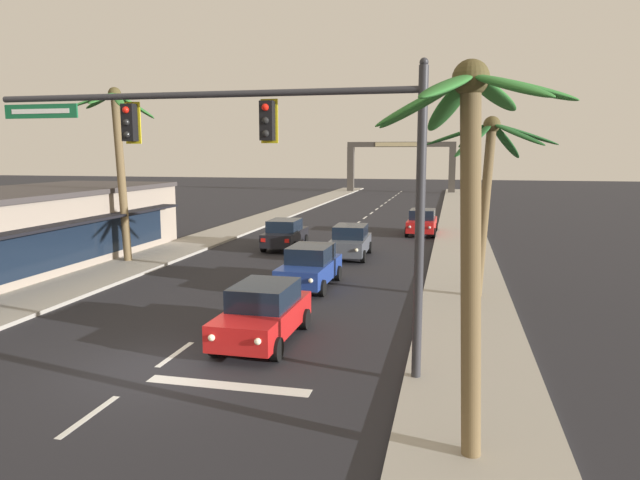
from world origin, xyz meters
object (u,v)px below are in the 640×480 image
sedan_fifth_in_queue (350,241)px  sedan_parked_nearest_kerb (422,222)px  palm_right_second (489,168)px  sedan_lead_at_stop_bar (263,313)px  town_gateway_arch (401,160)px  palm_left_second (119,143)px  sedan_oncoming_far (285,234)px  palm_right_nearest (469,179)px  traffic_signal_mast (276,154)px  storefront_strip_left (2,232)px  sedan_third_in_queue (310,266)px

sedan_fifth_in_queue → sedan_parked_nearest_kerb: size_ratio=1.00×
palm_right_second → sedan_parked_nearest_kerb: bearing=100.5°
sedan_lead_at_stop_bar → palm_right_second: size_ratio=0.67×
sedan_lead_at_stop_bar → town_gateway_arch: town_gateway_arch is taller
palm_left_second → palm_right_second: palm_left_second is taller
sedan_fifth_in_queue → sedan_oncoming_far: bearing=155.3°
sedan_lead_at_stop_bar → palm_right_nearest: (5.46, -5.43, 4.12)m
palm_left_second → town_gateway_arch: 56.05m
traffic_signal_mast → palm_right_nearest: traffic_signal_mast is taller
palm_right_second → storefront_strip_left: 21.40m
palm_left_second → storefront_strip_left: 6.63m
palm_right_nearest → palm_right_second: size_ratio=1.03×
palm_right_second → sedan_lead_at_stop_bar: bearing=-135.0°
traffic_signal_mast → palm_left_second: palm_left_second is taller
palm_left_second → town_gateway_arch: (8.61, 55.37, -1.38)m
sedan_fifth_in_queue → palm_right_nearest: size_ratio=0.65×
storefront_strip_left → town_gateway_arch: size_ratio=1.37×
sedan_oncoming_far → sedan_third_in_queue: bearing=-67.5°
sedan_oncoming_far → palm_right_second: size_ratio=0.67×
palm_right_second → storefront_strip_left: bearing=179.4°
traffic_signal_mast → palm_right_nearest: 5.56m
sedan_oncoming_far → sedan_fifth_in_queue: bearing=-24.7°
sedan_oncoming_far → town_gateway_arch: town_gateway_arch is taller
sedan_oncoming_far → palm_right_second: palm_right_second is taller
palm_right_second → storefront_strip_left: (-21.18, 0.23, -3.04)m
sedan_fifth_in_queue → traffic_signal_mast: bearing=-86.4°
sedan_lead_at_stop_bar → sedan_third_in_queue: bearing=92.9°
sedan_parked_nearest_kerb → traffic_signal_mast: bearing=-94.9°
sedan_oncoming_far → palm_left_second: (-6.55, -5.97, 5.02)m
sedan_lead_at_stop_bar → palm_left_second: size_ratio=0.52×
sedan_oncoming_far → storefront_strip_left: 14.14m
sedan_fifth_in_queue → palm_left_second: bearing=-159.0°
sedan_lead_at_stop_bar → palm_right_nearest: bearing=-44.9°
sedan_fifth_in_queue → sedan_oncoming_far: (-4.11, 1.89, 0.00)m
traffic_signal_mast → sedan_fifth_in_queue: 16.69m
sedan_oncoming_far → sedan_parked_nearest_kerb: bearing=46.3°
palm_right_second → sedan_oncoming_far: bearing=138.0°
sedan_parked_nearest_kerb → storefront_strip_left: size_ratio=0.22×
town_gateway_arch → sedan_third_in_queue: bearing=-88.4°
traffic_signal_mast → palm_left_second: (-11.66, 11.95, 0.49)m
palm_right_nearest → palm_right_second: (0.98, 11.88, -0.09)m
palm_right_second → town_gateway_arch: 59.43m
sedan_third_in_queue → palm_right_second: palm_right_second is taller
palm_right_nearest → palm_left_second: bearing=136.3°
sedan_third_in_queue → palm_right_nearest: (5.82, -12.43, 4.12)m
sedan_parked_nearest_kerb → palm_right_nearest: 29.32m
sedan_third_in_queue → sedan_oncoming_far: size_ratio=1.00×
sedan_third_in_queue → palm_left_second: (-10.24, 2.91, 5.02)m
traffic_signal_mast → sedan_parked_nearest_kerb: traffic_signal_mast is taller
traffic_signal_mast → palm_right_nearest: (4.39, -3.39, -0.41)m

